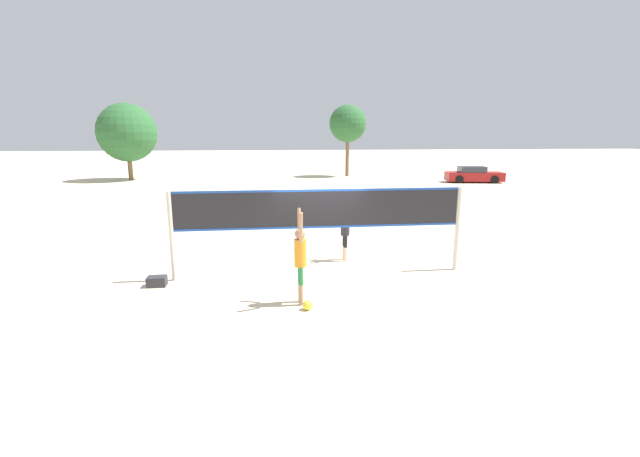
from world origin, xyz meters
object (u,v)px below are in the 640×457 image
player_spiker (300,255)px  parked_car_near (474,175)px  player_blocker (345,228)px  volleyball_net (320,216)px  volleyball (308,305)px  tree_left_cluster (348,124)px  gear_bag (157,281)px  tree_right_cluster (127,133)px

player_spiker → parked_car_near: 29.25m
player_blocker → parked_car_near: size_ratio=0.42×
player_blocker → player_spiker: bearing=-26.1°
player_spiker → player_blocker: bearing=-26.1°
volleyball_net → volleyball: volleyball_net is taller
volleyball → parked_car_near: parked_car_near is taller
volleyball_net → tree_left_cluster: 29.60m
gear_bag → tree_left_cluster: tree_left_cluster is taller
player_spiker → tree_right_cluster: bearing=23.0°
volleyball → gear_bag: gear_bag is taller
player_blocker → parked_car_near: bearing=145.2°
parked_car_near → tree_right_cluster: 29.51m
parked_car_near → gear_bag: bearing=-121.3°
volleyball_net → tree_left_cluster: (6.07, 28.80, 3.16)m
tree_left_cluster → gear_bag: bearing=-109.6°
player_blocker → tree_right_cluster: bearing=-151.6°
volleyball → player_spiker: bearing=107.1°
player_spiker → tree_right_cluster: tree_right_cluster is taller
parked_car_near → player_spiker: bearing=-113.8°
player_blocker → gear_bag: (-5.29, -1.74, -0.91)m
tree_left_cluster → parked_car_near: bearing=-34.6°
volleyball → tree_left_cluster: size_ratio=0.03×
player_spiker → gear_bag: bearing=66.1°
player_blocker → volleyball: 4.15m
gear_bag → parked_car_near: (19.87, 22.72, 0.47)m
parked_car_near → tree_right_cluster: (-28.82, 5.36, 3.44)m
volleyball → tree_left_cluster: tree_left_cluster is taller
volleyball_net → player_blocker: bearing=54.1°
player_blocker → tree_left_cluster: (5.13, 27.49, 3.81)m
volleyball_net → volleyball: size_ratio=36.13×
parked_car_near → volleyball: bearing=-113.2°
parked_car_near → volleyball_net: bearing=-115.0°
gear_bag → player_blocker: bearing=18.2°
volleyball → gear_bag: size_ratio=0.47×
gear_bag → parked_car_near: bearing=48.8°
volleyball_net → parked_car_near: 27.18m
tree_right_cluster → parked_car_near: bearing=-10.5°
player_spiker → player_blocker: (1.64, 3.36, -0.14)m
player_blocker → volleyball: player_blocker is taller
tree_left_cluster → volleyball: bearing=-102.0°
player_blocker → gear_bag: 5.64m
gear_bag → parked_car_near: size_ratio=0.10×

